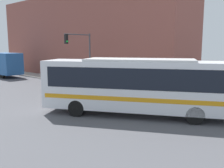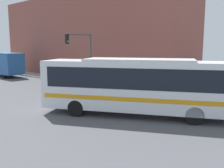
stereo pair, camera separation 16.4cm
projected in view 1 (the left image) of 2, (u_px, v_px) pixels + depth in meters
name	position (u px, v px, depth m)	size (l,w,h in m)	color
ground_plane	(134.00, 110.00, 15.96)	(120.00, 120.00, 0.00)	#515156
sidewalk	(39.00, 76.00, 33.26)	(2.41, 70.00, 0.15)	#A8A399
building_facade	(83.00, 37.00, 32.78)	(6.00, 29.44, 10.44)	brown
city_bus	(139.00, 83.00, 14.58)	(7.49, 11.14, 3.34)	silver
delivery_truck	(4.00, 64.00, 32.62)	(2.28, 6.52, 3.13)	#265999
fire_hydrant	(130.00, 85.00, 22.43)	(0.25, 0.33, 0.80)	gold
traffic_light_pole	(81.00, 50.00, 24.72)	(3.28, 0.35, 5.15)	#47474C
parking_meter	(82.00, 75.00, 26.54)	(0.14, 0.14, 1.28)	#47474C
pedestrian_near_corner	(57.00, 72.00, 29.84)	(0.34, 0.34, 1.64)	#47382D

